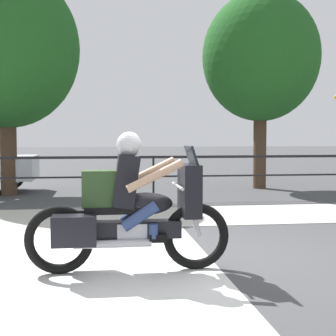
% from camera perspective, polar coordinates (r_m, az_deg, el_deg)
% --- Properties ---
extents(ground_plane, '(120.00, 120.00, 0.00)m').
position_cam_1_polar(ground_plane, '(6.71, 3.50, -9.89)').
color(ground_plane, '#424244').
extents(sidewalk_band, '(44.00, 2.40, 0.01)m').
position_cam_1_polar(sidewalk_band, '(10.01, -0.29, -5.32)').
color(sidewalk_band, '#B7B2A8').
rests_on(sidewalk_band, ground).
extents(crosswalk_band, '(3.76, 6.00, 0.01)m').
position_cam_1_polar(crosswalk_band, '(6.42, -11.94, -10.57)').
color(crosswalk_band, silver).
rests_on(crosswalk_band, ground).
extents(fence_railing, '(36.00, 0.05, 1.08)m').
position_cam_1_polar(fence_railing, '(12.08, -1.63, 0.28)').
color(fence_railing, black).
rests_on(fence_railing, ground).
extents(motorcycle, '(2.36, 0.76, 1.61)m').
position_cam_1_polar(motorcycle, '(5.93, -4.43, -4.71)').
color(motorcycle, black).
rests_on(motorcycle, ground).
extents(tree_behind_sign, '(3.40, 3.40, 5.71)m').
position_cam_1_polar(tree_behind_sign, '(15.49, 10.25, 11.97)').
color(tree_behind_sign, '#473323').
rests_on(tree_behind_sign, ground).
extents(tree_behind_car, '(3.73, 3.73, 5.85)m').
position_cam_1_polar(tree_behind_car, '(14.17, -17.47, 12.50)').
color(tree_behind_car, '#473323').
rests_on(tree_behind_car, ground).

